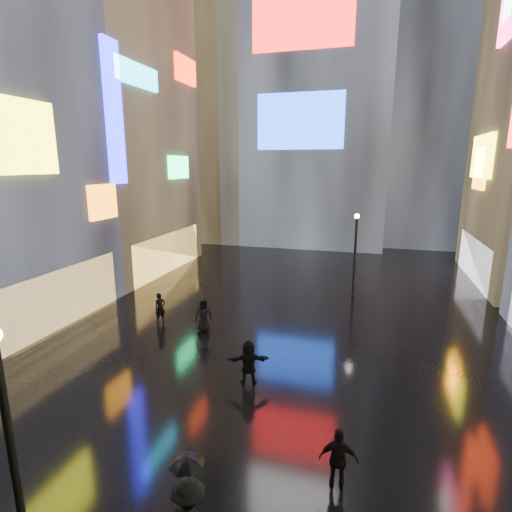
% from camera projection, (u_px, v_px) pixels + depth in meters
% --- Properties ---
extents(ground, '(140.00, 140.00, 0.00)m').
position_uv_depth(ground, '(295.00, 312.00, 22.51)').
color(ground, black).
rests_on(ground, ground).
extents(building_left_far, '(10.28, 12.00, 22.00)m').
position_uv_depth(building_left_far, '(104.00, 126.00, 30.00)').
color(building_left_far, black).
rests_on(building_left_far, ground).
extents(tower_main, '(16.00, 14.20, 42.00)m').
position_uv_depth(tower_main, '(314.00, 36.00, 41.08)').
color(tower_main, black).
rests_on(tower_main, ground).
extents(tower_flank_right, '(12.00, 12.00, 34.00)m').
position_uv_depth(tower_flank_right, '(433.00, 75.00, 40.62)').
color(tower_flank_right, black).
rests_on(tower_flank_right, ground).
extents(tower_flank_left, '(10.00, 10.00, 26.00)m').
position_uv_depth(tower_flank_left, '(210.00, 119.00, 44.00)').
color(tower_flank_left, black).
rests_on(tower_flank_left, ground).
extents(lamp_near, '(0.30, 0.30, 5.20)m').
position_uv_depth(lamp_near, '(9.00, 436.00, 7.78)').
color(lamp_near, black).
rests_on(lamp_near, ground).
extents(lamp_far, '(0.30, 0.30, 5.20)m').
position_uv_depth(lamp_far, '(355.00, 250.00, 24.72)').
color(lamp_far, black).
rests_on(lamp_far, ground).
extents(pedestrian_3, '(1.02, 0.50, 1.68)m').
position_uv_depth(pedestrian_3, '(339.00, 459.00, 10.08)').
color(pedestrian_3, black).
rests_on(pedestrian_3, ground).
extents(pedestrian_4, '(0.99, 0.85, 1.72)m').
position_uv_depth(pedestrian_4, '(203.00, 315.00, 19.69)').
color(pedestrian_4, black).
rests_on(pedestrian_4, ground).
extents(pedestrian_5, '(1.67, 1.00, 1.72)m').
position_uv_depth(pedestrian_5, '(249.00, 362.00, 14.99)').
color(pedestrian_5, black).
rests_on(pedestrian_5, ground).
extents(pedestrian_6, '(0.65, 0.69, 1.60)m').
position_uv_depth(pedestrian_6, '(160.00, 308.00, 20.85)').
color(pedestrian_6, black).
rests_on(pedestrian_6, ground).
extents(umbrella_1, '(0.95, 0.95, 0.62)m').
position_uv_depth(umbrella_1, '(187.00, 468.00, 7.90)').
color(umbrella_1, black).
rests_on(umbrella_1, pedestrian_2).
extents(umbrella_2, '(1.03, 1.04, 0.80)m').
position_uv_depth(umbrella_2, '(203.00, 291.00, 19.41)').
color(umbrella_2, black).
rests_on(umbrella_2, pedestrian_4).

